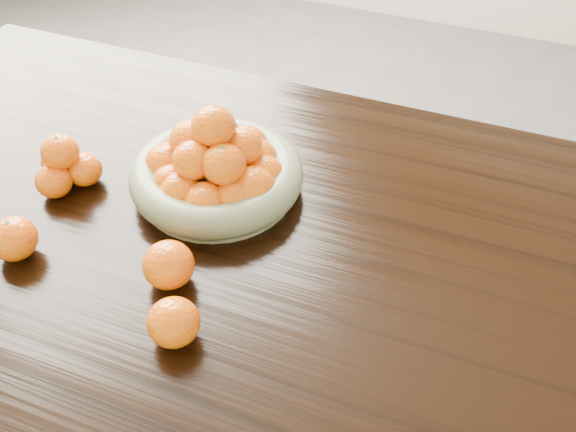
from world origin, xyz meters
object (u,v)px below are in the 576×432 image
(loose_orange_0, at_px, (13,239))
(fruit_bowl, at_px, (216,168))
(orange_pyramid, at_px, (64,165))
(dining_table, at_px, (275,270))

(loose_orange_0, bearing_deg, fruit_bowl, 48.89)
(orange_pyramid, xyz_separation_m, loose_orange_0, (0.03, -0.19, -0.01))
(fruit_bowl, xyz_separation_m, orange_pyramid, (-0.28, -0.09, -0.01))
(fruit_bowl, relative_size, loose_orange_0, 4.07)
(orange_pyramid, height_order, loose_orange_0, orange_pyramid)
(dining_table, distance_m, orange_pyramid, 0.45)
(orange_pyramid, bearing_deg, fruit_bowl, 17.69)
(dining_table, bearing_deg, orange_pyramid, -178.79)
(orange_pyramid, bearing_deg, dining_table, 1.21)
(dining_table, bearing_deg, fruit_bowl, 152.17)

